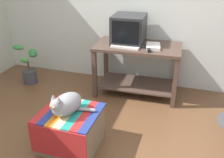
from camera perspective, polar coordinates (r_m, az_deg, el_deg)
name	(u,v)px	position (r m, az deg, el deg)	size (l,w,h in m)	color
back_wall	(136,2)	(4.03, 5.45, 16.89)	(8.00, 0.10, 2.60)	silver
desk	(137,61)	(3.78, 5.70, 4.00)	(1.25, 0.72, 0.77)	#4C382D
tv_monitor	(129,29)	(3.75, 3.80, 11.05)	(0.48, 0.52, 0.40)	#28282B
keyboard	(126,47)	(3.57, 3.05, 7.24)	(0.40, 0.15, 0.02)	beige
book	(153,46)	(3.61, 9.21, 7.28)	(0.19, 0.29, 0.04)	white
ottoman_with_blanket	(71,129)	(2.85, -9.26, -11.05)	(0.62, 0.59, 0.44)	#7A664C
cat	(66,104)	(2.66, -10.25, -5.53)	(0.44, 0.43, 0.27)	gray
potted_plant	(29,68)	(4.40, -18.08, 2.40)	(0.42, 0.33, 0.65)	#3D3D42
stapler	(149,50)	(3.45, 8.26, 6.44)	(0.04, 0.11, 0.04)	black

